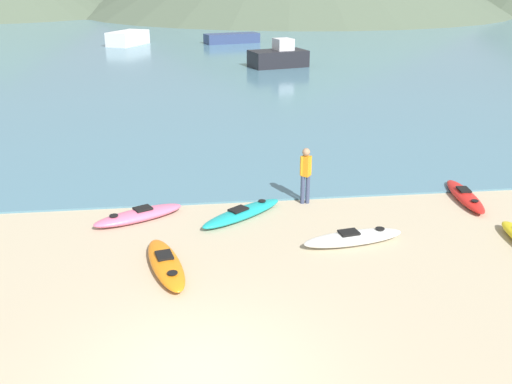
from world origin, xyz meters
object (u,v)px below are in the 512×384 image
Objects in this scene: person_near_waterline at (306,172)px; kayak_on_sand_0 at (353,238)px; moored_boat_0 at (128,38)px; kayak_on_sand_4 at (139,215)px; kayak_on_sand_2 at (465,196)px; kayak_on_sand_1 at (166,264)px; moored_boat_1 at (279,57)px; kayak_on_sand_3 at (242,213)px; moored_boat_3 at (232,38)px.

kayak_on_sand_0 is at bearing -77.14° from person_near_waterline.
moored_boat_0 is (-8.88, 43.76, 0.52)m from kayak_on_sand_0.
kayak_on_sand_4 reaches higher than kayak_on_sand_0.
kayak_on_sand_2 is 9.95m from kayak_on_sand_4.
kayak_on_sand_4 is at bearing 104.52° from kayak_on_sand_1.
kayak_on_sand_2 is 26.79m from moored_boat_1.
kayak_on_sand_0 is at bearing -78.53° from moored_boat_0.
kayak_on_sand_2 is (4.29, 2.57, -0.01)m from kayak_on_sand_0.
kayak_on_sand_1 is at bearing -126.26° from kayak_on_sand_3.
moored_boat_0 is (-4.03, 44.60, 0.53)m from kayak_on_sand_1.
kayak_on_sand_4 is at bearing -98.72° from moored_boat_3.
kayak_on_sand_4 is at bearing -107.38° from moored_boat_1.
kayak_on_sand_4 reaches higher than kayak_on_sand_2.
kayak_on_sand_0 is at bearing -90.98° from moored_boat_3.
kayak_on_sand_2 is at bearing -86.83° from moored_boat_1.
kayak_on_sand_4 is 42.30m from moored_boat_3.
kayak_on_sand_3 is at bearing -94.71° from moored_boat_3.
kayak_on_sand_1 reaches higher than kayak_on_sand_2.
kayak_on_sand_4 is (-5.65, 2.26, 0.00)m from kayak_on_sand_0.
kayak_on_sand_2 is at bearing 20.47° from kayak_on_sand_1.
moored_boat_0 is (-3.23, 41.50, 0.52)m from kayak_on_sand_4.
moored_boat_3 is at bearing 89.02° from kayak_on_sand_0.
kayak_on_sand_1 is 5.72m from person_near_waterline.
moored_boat_3 is at bearing 81.28° from kayak_on_sand_4.
kayak_on_sand_1 is at bearing -159.53° from kayak_on_sand_2.
kayak_on_sand_0 is 4.92m from kayak_on_sand_1.
person_near_waterline is at bearing -92.00° from moored_boat_3.
moored_boat_1 is 0.82× the size of moored_boat_3.
person_near_waterline is 41.12m from moored_boat_3.
moored_boat_1 is (11.70, -14.45, 0.07)m from moored_boat_0.
moored_boat_3 is at bearing 85.29° from kayak_on_sand_3.
moored_boat_0 is (-8.20, 40.79, -0.32)m from person_near_waterline.
kayak_on_sand_1 is (-4.85, -0.84, -0.01)m from kayak_on_sand_0.
kayak_on_sand_3 is at bearing 53.74° from kayak_on_sand_1.
moored_boat_1 is (2.81, 29.31, 0.59)m from kayak_on_sand_0.
kayak_on_sand_0 is at bearing -95.48° from moored_boat_1.
kayak_on_sand_1 is 1.06× the size of kayak_on_sand_3.
moored_boat_0 is 9.64m from moored_boat_3.
moored_boat_1 is at bearing 75.74° from kayak_on_sand_1.
kayak_on_sand_0 is at bearing -21.82° from kayak_on_sand_4.
kayak_on_sand_2 is at bearing 1.79° from kayak_on_sand_4.
moored_boat_0 is at bearing 95.16° from kayak_on_sand_1.
moored_boat_3 is (9.64, 0.31, -0.18)m from moored_boat_0.
moored_boat_0 reaches higher than kayak_on_sand_2.
kayak_on_sand_1 is 1.66× the size of person_near_waterline.
kayak_on_sand_2 is 7.02m from kayak_on_sand_3.
kayak_on_sand_1 is at bearing -97.12° from moored_boat_3.
kayak_on_sand_4 is at bearing -85.55° from moored_boat_0.
kayak_on_sand_4 reaches higher than kayak_on_sand_1.
kayak_on_sand_3 is 0.51× the size of moored_boat_3.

